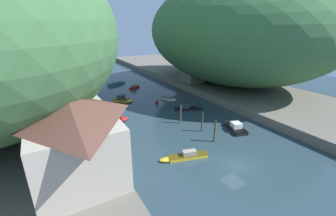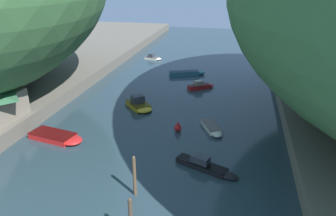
{
  "view_description": "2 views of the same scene",
  "coord_description": "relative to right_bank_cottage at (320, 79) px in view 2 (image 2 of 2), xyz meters",
  "views": [
    {
      "loc": [
        -19.0,
        -16.18,
        16.44
      ],
      "look_at": [
        1.77,
        19.69,
        0.86
      ],
      "focal_mm": 24.0,
      "sensor_mm": 36.0,
      "label": 1
    },
    {
      "loc": [
        7.88,
        -5.31,
        15.62
      ],
      "look_at": [
        0.79,
        26.55,
        2.0
      ],
      "focal_mm": 35.0,
      "sensor_mm": 36.0,
      "label": 2
    }
  ],
  "objects": [
    {
      "name": "water_surface",
      "position": [
        -16.89,
        -2.79,
        -4.47
      ],
      "size": [
        130.0,
        130.0,
        0.0
      ],
      "primitive_type": "plane",
      "color": "#283D47",
      "rests_on": "ground"
    },
    {
      "name": "right_bank_cottage",
      "position": [
        0.0,
        0.0,
        0.0
      ],
      "size": [
        5.19,
        6.13,
        5.58
      ],
      "color": "slate",
      "rests_on": "right_bank"
    },
    {
      "name": "boat_far_upstream",
      "position": [
        -10.94,
        -14.21,
        -4.14
      ],
      "size": [
        5.72,
        3.23,
        1.1
      ],
      "rotation": [
        0.0,
        0.0,
        4.32
      ],
      "color": "black",
      "rests_on": "water_surface"
    },
    {
      "name": "boat_red_skiff",
      "position": [
        -20.57,
        -2.33,
        -4.03
      ],
      "size": [
        4.37,
        4.6,
        1.48
      ],
      "rotation": [
        0.0,
        0.0,
        3.86
      ],
      "color": "gold",
      "rests_on": "water_surface"
    },
    {
      "name": "boat_mid_channel",
      "position": [
        -11.18,
        -6.65,
        -4.22
      ],
      "size": [
        2.89,
        4.26,
        0.52
      ],
      "rotation": [
        0.0,
        0.0,
        3.59
      ],
      "color": "silver",
      "rests_on": "water_surface"
    },
    {
      "name": "boat_cabin_cruiser",
      "position": [
        -16.93,
        12.85,
        -4.14
      ],
      "size": [
        5.99,
        3.41,
        0.67
      ],
      "rotation": [
        0.0,
        0.0,
        5.09
      ],
      "color": "teal",
      "rests_on": "water_surface"
    },
    {
      "name": "boat_near_quay",
      "position": [
        -14.05,
        6.69,
        -4.09
      ],
      "size": [
        3.92,
        3.19,
        1.22
      ],
      "rotation": [
        0.0,
        0.0,
        5.31
      ],
      "color": "red",
      "rests_on": "water_surface"
    },
    {
      "name": "boat_open_rowboat",
      "position": [
        -26.05,
        -12.09,
        -4.16
      ],
      "size": [
        6.01,
        3.07,
        0.63
      ],
      "rotation": [
        0.0,
        0.0,
        4.52
      ],
      "color": "red",
      "rests_on": "water_surface"
    },
    {
      "name": "boat_yellow_tender",
      "position": [
        -25.26,
        21.7,
        -4.15
      ],
      "size": [
        3.57,
        2.13,
        1.07
      ],
      "rotation": [
        0.0,
        0.0,
        4.48
      ],
      "color": "silver",
      "rests_on": "water_surface"
    },
    {
      "name": "mooring_post_middle",
      "position": [
        -15.86,
        -18.75,
        -2.78
      ],
      "size": [
        0.26,
        0.26,
        3.36
      ],
      "color": "brown",
      "rests_on": "water_surface"
    },
    {
      "name": "channel_buoy_near",
      "position": [
        -14.74,
        -7.56,
        -4.03
      ],
      "size": [
        0.76,
        0.76,
        1.14
      ],
      "color": "red",
      "rests_on": "water_surface"
    },
    {
      "name": "person_by_boathouse",
      "position": [
        -32.08,
        -10.93,
        -1.9
      ],
      "size": [
        0.31,
        0.43,
        1.69
      ],
      "rotation": [
        0.0,
        0.0,
        1.3
      ],
      "color": "#282D3D",
      "rests_on": "left_bank"
    }
  ]
}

